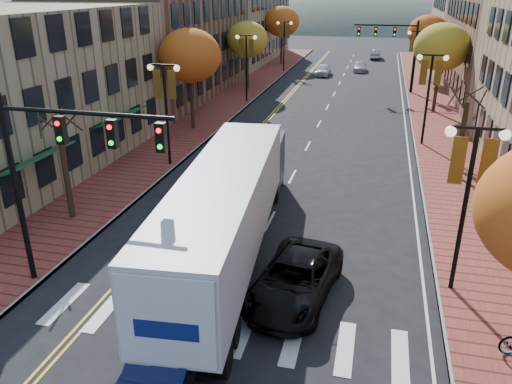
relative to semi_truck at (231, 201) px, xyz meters
The scene contains 27 objects.
ground 7.07m from the semi_truck, 82.99° to the right, with size 200.00×200.00×0.00m, color black.
sidewalk_left 27.26m from the semi_truck, 107.55° to the left, with size 4.00×85.00×0.15m, color brown.
sidewalk_right 27.79m from the semi_truck, 69.25° to the left, with size 4.00×85.00×0.15m, color brown.
building_left_mid 33.70m from the semi_truck, 118.84° to the left, with size 12.00×24.00×11.00m, color brown.
building_left_far 56.80m from the semi_truck, 106.57° to the left, with size 12.00×26.00×9.50m, color #9E8966.
building_right_far 60.64m from the semi_truck, 71.40° to the left, with size 15.00×20.00×11.00m, color #9E8966.
tree_left_a 8.31m from the semi_truck, behind, with size 0.28×0.28×4.20m.
tree_left_b 19.47m from the semi_truck, 115.20° to the left, with size 4.48×4.48×7.21m.
tree_left_c 34.49m from the semi_truck, 103.78° to the left, with size 4.16×4.16×6.69m.
tree_left_d 52.14m from the semi_truck, 99.05° to the left, with size 4.61×4.61×7.42m.
tree_right_b 15.04m from the semi_truck, 49.27° to the left, with size 0.28×0.28×4.20m.
tree_right_c 29.26m from the semi_truck, 70.30° to the left, with size 4.48×4.48×7.21m.
tree_right_d 44.59m from the semi_truck, 77.26° to the left, with size 4.35×4.35×7.00m.
lamp_left_b 11.69m from the semi_truck, 125.44° to the left, with size 1.96×0.36×6.05m.
lamp_left_c 28.27m from the semi_truck, 103.72° to the left, with size 1.96×0.36×6.05m.
lamp_left_d 45.93m from the semi_truck, 98.38° to the left, with size 1.96×0.36×6.05m.
lamp_right_a 8.55m from the semi_truck, ahead, with size 1.96×0.36×6.05m.
lamp_right_b 19.37m from the semi_truck, 64.46° to the left, with size 1.96×0.36×6.05m.
lamp_right_c 36.41m from the semi_truck, 76.78° to the left, with size 1.96×0.36×6.05m.
traffic_mast_near 6.42m from the semi_truck, 142.29° to the right, with size 6.10×0.35×7.00m.
traffic_mast_far 36.04m from the semi_truck, 79.92° to the left, with size 6.10×0.34×7.00m.
semi_truck is the anchor object (origin of this frame).
navy_sedan 7.36m from the semi_truck, 87.51° to the right, with size 1.65×4.74×1.56m, color #0C1133.
black_suv 4.11m from the semi_truck, 38.45° to the right, with size 2.45×5.31×1.47m, color black.
car_far_white 44.29m from the semi_truck, 92.05° to the left, with size 1.56×3.88×1.32m, color silver.
car_far_silver 48.60m from the semi_truck, 87.02° to the left, with size 1.64×4.04×1.17m, color #B3B4BB.
car_far_oncoming 60.75m from the semi_truck, 86.08° to the left, with size 1.42×4.07×1.34m, color #9F9FA6.
Camera 1 is at (4.38, -10.38, 10.16)m, focal length 35.00 mm.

